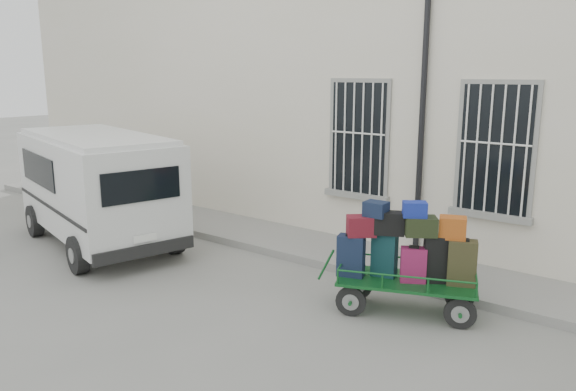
# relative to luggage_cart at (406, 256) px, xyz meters

# --- Properties ---
(ground) EXTENTS (80.00, 80.00, 0.00)m
(ground) POSITION_rel_luggage_cart_xyz_m (-1.87, -0.56, -0.88)
(ground) COLOR slate
(ground) RESTS_ON ground
(building) EXTENTS (24.00, 5.15, 6.00)m
(building) POSITION_rel_luggage_cart_xyz_m (-1.87, 4.94, 2.12)
(building) COLOR beige
(building) RESTS_ON ground
(sidewalk) EXTENTS (24.00, 1.70, 0.15)m
(sidewalk) POSITION_rel_luggage_cart_xyz_m (-1.87, 1.64, -0.81)
(sidewalk) COLOR gray
(sidewalk) RESTS_ON ground
(luggage_cart) EXTENTS (2.38, 1.59, 1.72)m
(luggage_cart) POSITION_rel_luggage_cart_xyz_m (0.00, 0.00, 0.00)
(luggage_cart) COLOR black
(luggage_cart) RESTS_ON ground
(van) EXTENTS (4.94, 3.04, 2.32)m
(van) POSITION_rel_luggage_cart_xyz_m (-6.61, -0.73, 0.45)
(van) COLOR silver
(van) RESTS_ON ground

